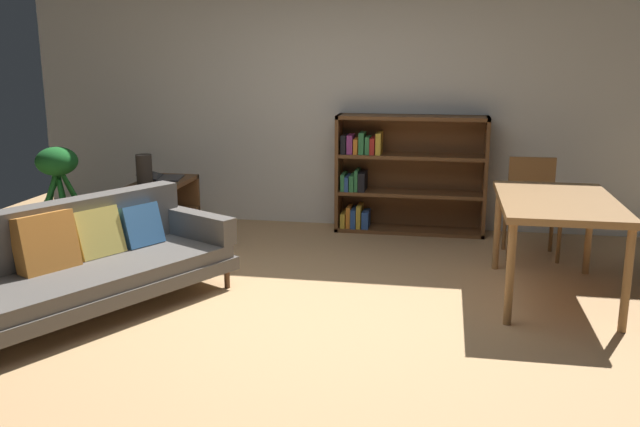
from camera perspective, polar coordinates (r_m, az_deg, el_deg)
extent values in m
plane|color=tan|center=(4.83, -2.66, -8.50)|extent=(8.16, 8.16, 0.00)
cube|color=silver|center=(7.16, 2.16, 9.75)|extent=(6.80, 0.10, 2.70)
cylinder|color=#56351E|center=(5.39, -7.79, -5.44)|extent=(0.04, 0.04, 0.15)
cylinder|color=#56351E|center=(5.91, -12.63, -3.94)|extent=(0.04, 0.04, 0.15)
cube|color=#56514C|center=(5.06, -18.67, -5.80)|extent=(1.73, 2.24, 0.10)
cube|color=#56514C|center=(5.03, -18.76, -4.72)|extent=(1.66, 2.15, 0.10)
cube|color=#56514C|center=(5.24, -20.93, -1.29)|extent=(1.11, 1.85, 0.41)
cube|color=#56514C|center=(5.55, -10.41, -0.92)|extent=(0.78, 0.51, 0.21)
cube|color=orange|center=(5.01, -22.00, -2.31)|extent=(0.38, 0.46, 0.42)
cube|color=tan|center=(5.24, -18.14, -1.58)|extent=(0.35, 0.41, 0.37)
cube|color=#336093|center=(5.43, -14.85, -1.01)|extent=(0.34, 0.38, 0.34)
cube|color=brown|center=(7.15, -11.77, 0.93)|extent=(0.45, 0.04, 0.59)
cube|color=brown|center=(6.29, -15.03, -0.93)|extent=(0.45, 0.04, 0.59)
cube|color=brown|center=(6.73, -13.27, -0.34)|extent=(0.45, 0.96, 0.04)
cube|color=brown|center=(6.66, -13.42, 2.37)|extent=(0.45, 1.00, 0.04)
cube|color=brown|center=(6.78, -13.17, -2.20)|extent=(0.45, 0.96, 0.04)
cube|color=#333338|center=(6.82, -12.41, 2.92)|extent=(0.27, 0.36, 0.02)
cube|color=black|center=(6.86, -14.06, 3.17)|extent=(0.25, 0.35, 0.06)
cylinder|color=#2D2823|center=(6.50, -14.51, 3.53)|extent=(0.15, 0.15, 0.29)
cylinder|color=slate|center=(6.49, -14.54, 4.04)|extent=(0.08, 0.08, 0.01)
cylinder|color=brown|center=(7.00, -20.74, -1.34)|extent=(0.32, 0.32, 0.26)
cylinder|color=#1E6B28|center=(6.88, -20.02, 1.83)|extent=(0.27, 0.09, 0.55)
cylinder|color=#1E6B28|center=(6.94, -20.18, 1.80)|extent=(0.18, 0.17, 0.52)
cylinder|color=#1E6B28|center=(7.01, -20.74, 1.58)|extent=(0.08, 0.22, 0.45)
cylinder|color=#1E6B28|center=(7.02, -21.50, 2.00)|extent=(0.26, 0.17, 0.57)
cylinder|color=#1E6B28|center=(6.97, -21.84, 1.17)|extent=(0.26, 0.09, 0.40)
cylinder|color=#1E6B28|center=(6.86, -21.76, 1.36)|extent=(0.13, 0.25, 0.49)
cylinder|color=#1E6B28|center=(6.83, -20.79, 0.98)|extent=(0.17, 0.19, 0.39)
ellipsoid|color=#1E6B28|center=(6.87, -21.20, 4.10)|extent=(0.39, 0.39, 0.27)
cylinder|color=olive|center=(5.91, 14.63, -1.23)|extent=(0.06, 0.06, 0.70)
cylinder|color=olive|center=(4.73, 15.64, -4.96)|extent=(0.06, 0.06, 0.70)
cylinder|color=olive|center=(6.02, 21.61, -1.51)|extent=(0.06, 0.06, 0.70)
cylinder|color=olive|center=(4.86, 24.32, -5.19)|extent=(0.06, 0.06, 0.70)
cube|color=olive|center=(5.27, 19.30, 0.91)|extent=(0.83, 1.34, 0.05)
cylinder|color=brown|center=(6.27, 19.39, -2.05)|extent=(0.04, 0.04, 0.43)
cylinder|color=brown|center=(6.20, 15.58, -1.94)|extent=(0.04, 0.04, 0.43)
cylinder|color=brown|center=(6.61, 18.82, -1.22)|extent=(0.04, 0.04, 0.43)
cylinder|color=brown|center=(6.55, 15.21, -1.11)|extent=(0.04, 0.04, 0.43)
cube|color=brown|center=(6.35, 17.40, 0.49)|extent=(0.47, 0.41, 0.04)
cube|color=brown|center=(6.48, 17.30, 2.76)|extent=(0.41, 0.05, 0.40)
cube|color=brown|center=(7.01, 1.60, 3.46)|extent=(0.04, 0.36, 1.19)
cube|color=brown|center=(6.95, 13.66, 2.99)|extent=(0.04, 0.36, 1.19)
cube|color=brown|center=(6.87, 7.75, 7.98)|extent=(1.50, 0.36, 0.04)
cube|color=brown|center=(7.06, 7.46, -1.36)|extent=(1.50, 0.36, 0.04)
cube|color=brown|center=(7.10, 7.67, 3.46)|extent=(1.47, 0.04, 1.19)
cube|color=brown|center=(6.98, 7.55, 1.71)|extent=(1.47, 0.34, 0.04)
cube|color=brown|center=(6.91, 7.65, 4.79)|extent=(1.47, 0.34, 0.04)
cube|color=gold|center=(7.08, 2.04, -0.43)|extent=(0.05, 0.28, 0.15)
cube|color=orange|center=(7.06, 2.47, -0.22)|extent=(0.04, 0.23, 0.21)
cube|color=#2D5199|center=(7.07, 2.91, -0.30)|extent=(0.05, 0.28, 0.19)
cube|color=gold|center=(7.05, 3.34, -0.17)|extent=(0.04, 0.27, 0.23)
cube|color=#2D5199|center=(7.04, 3.88, -0.45)|extent=(0.07, 0.24, 0.17)
cube|color=#337F47|center=(7.00, 2.03, 2.72)|extent=(0.04, 0.27, 0.17)
cube|color=#2D5199|center=(7.00, 2.37, 2.62)|extent=(0.04, 0.30, 0.15)
cube|color=#337F47|center=(6.99, 2.78, 2.66)|extent=(0.05, 0.29, 0.16)
cube|color=#337F47|center=(6.97, 3.14, 2.85)|extent=(0.03, 0.25, 0.21)
cube|color=black|center=(6.98, 3.60, 2.74)|extent=(0.07, 0.29, 0.19)
cube|color=black|center=(6.94, 2.10, 5.86)|extent=(0.05, 0.27, 0.19)
cube|color=#993884|center=(6.92, 2.60, 5.85)|extent=(0.06, 0.22, 0.19)
cube|color=orange|center=(6.92, 3.09, 5.69)|extent=(0.04, 0.23, 0.15)
cube|color=#337F47|center=(6.91, 3.58, 5.94)|extent=(0.05, 0.25, 0.22)
cube|color=#337F47|center=(6.90, 4.05, 5.75)|extent=(0.04, 0.23, 0.18)
cube|color=red|center=(6.90, 4.47, 5.70)|extent=(0.05, 0.25, 0.16)
cube|color=gold|center=(6.90, 4.99, 5.90)|extent=(0.05, 0.28, 0.22)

